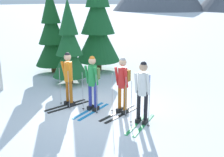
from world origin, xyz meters
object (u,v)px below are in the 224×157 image
object	(u,v)px
pine_tree_mid	(52,35)
pine_tree_far	(98,22)
pine_tree_near	(69,46)
skier_in_red	(123,82)
skier_in_white	(143,89)
skier_in_green	(93,80)
skier_in_orange	(68,76)

from	to	relation	value
pine_tree_mid	pine_tree_far	distance (m)	2.33
pine_tree_mid	pine_tree_near	bearing A→B (deg)	-26.55
pine_tree_far	pine_tree_near	bearing A→B (deg)	-81.96
skier_in_red	skier_in_white	size ratio (longest dim) A/B	0.98
skier_in_white	skier_in_green	bearing A→B (deg)	-179.91
pine_tree_mid	skier_in_orange	bearing A→B (deg)	-38.91
pine_tree_mid	skier_in_red	bearing A→B (deg)	-24.37
skier_in_orange	skier_in_green	bearing A→B (deg)	7.71
pine_tree_near	pine_tree_far	bearing A→B (deg)	98.04
skier_in_white	pine_tree_far	size ratio (longest dim) A/B	0.35
pine_tree_mid	skier_in_green	bearing A→B (deg)	-31.67
pine_tree_near	pine_tree_far	distance (m)	2.71
skier_in_white	pine_tree_mid	size ratio (longest dim) A/B	0.45
skier_in_orange	pine_tree_far	size ratio (longest dim) A/B	0.35
skier_in_orange	pine_tree_mid	bearing A→B (deg)	141.09
skier_in_orange	pine_tree_mid	world-z (taller)	pine_tree_mid
skier_in_green	skier_in_red	xyz separation A→B (m)	(0.91, 0.34, -0.00)
skier_in_green	pine_tree_far	bearing A→B (deg)	124.05
skier_in_green	pine_tree_far	distance (m)	5.51
skier_in_orange	skier_in_white	world-z (taller)	skier_in_white
pine_tree_far	skier_in_orange	bearing A→B (deg)	-65.68
skier_in_green	skier_in_red	distance (m)	0.98
skier_in_green	pine_tree_mid	distance (m)	5.48
pine_tree_mid	pine_tree_far	world-z (taller)	pine_tree_far
skier_in_white	pine_tree_mid	xyz separation A→B (m)	(-6.40, 2.84, 0.81)
skier_in_red	pine_tree_far	size ratio (longest dim) A/B	0.34
skier_in_red	pine_tree_far	world-z (taller)	pine_tree_far
skier_in_green	skier_in_red	world-z (taller)	skier_in_green
pine_tree_near	pine_tree_far	xyz separation A→B (m)	(-0.36, 2.56, 0.80)
pine_tree_near	skier_in_green	bearing A→B (deg)	-35.21
skier_in_red	pine_tree_near	size ratio (longest dim) A/B	0.51
skier_in_green	skier_in_orange	bearing A→B (deg)	-172.29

